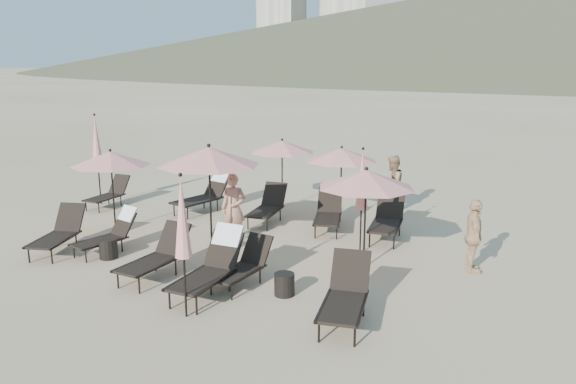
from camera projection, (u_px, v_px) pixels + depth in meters
The scene contains 26 objects.
ground at pixel (208, 279), 11.37m from camera, with size 800.00×800.00×0.00m, color #D6BA8C.
hotel_skyline at pixel (364, 22), 282.72m from camera, with size 109.00×82.00×55.00m.
lounger_0 at pixel (59, 232), 12.94m from camera, with size 1.18×1.83×0.99m.
lounger_1 at pixel (110, 232), 12.94m from camera, with size 0.85×1.63×0.97m.
lounger_2 at pixel (156, 256), 11.37m from camera, with size 0.70×1.75×1.00m.
lounger_3 at pixel (243, 265), 10.99m from camera, with size 0.68×1.56×0.88m.
lounger_4 at pixel (211, 264), 10.61m from camera, with size 0.77×1.91×1.17m.
lounger_5 at pixel (345, 295), 9.42m from camera, with size 1.06×1.90×1.03m.
lounger_6 at pixel (109, 193), 17.02m from camera, with size 0.66×1.56×0.88m.
lounger_7 at pixel (206, 192), 16.47m from camera, with size 1.07×2.00×1.19m.
lounger_8 at pixel (268, 206), 15.32m from camera, with size 0.91×1.79×0.98m.
lounger_9 at pixel (328, 213), 14.64m from camera, with size 1.17×1.83×0.99m.
lounger_10 at pixel (387, 219), 13.95m from camera, with size 0.99×1.92×1.05m.
umbrella_open_0 at pixel (111, 158), 14.25m from camera, with size 2.00×2.00×2.16m.
umbrella_open_1 at pixel (209, 156), 12.63m from camera, with size 2.34×2.34×2.51m.
umbrella_open_2 at pixel (366, 179), 11.54m from camera, with size 2.05×2.05×2.20m.
umbrella_open_3 at pixel (282, 147), 16.53m from camera, with size 1.96×1.96×2.11m.
umbrella_open_4 at pixel (342, 155), 15.04m from camera, with size 1.97×1.97×2.12m.
umbrella_closed_0 at pixel (182, 218), 9.30m from camera, with size 0.30×0.30×2.53m.
umbrella_closed_1 at pixel (362, 180), 12.53m from camera, with size 0.29×0.29×2.47m.
umbrella_closed_2 at pixel (96, 142), 17.00m from camera, with size 0.33×0.33×2.80m.
side_table_0 at pixel (108, 249), 12.54m from camera, with size 0.41×0.41×0.45m, color black.
side_table_1 at pixel (284, 284), 10.55m from camera, with size 0.39×0.39×0.43m, color black.
beachgoer_a at pixel (234, 208), 13.66m from camera, with size 0.61×0.40×1.67m, color tan.
beachgoer_b at pixel (392, 184), 16.30m from camera, with size 0.81×0.63×1.68m, color #AC7D58.
beachgoer_c at pixel (474, 236), 11.59m from camera, with size 0.91×0.38×1.56m, color tan.
Camera 1 is at (6.32, -8.76, 4.28)m, focal length 35.00 mm.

